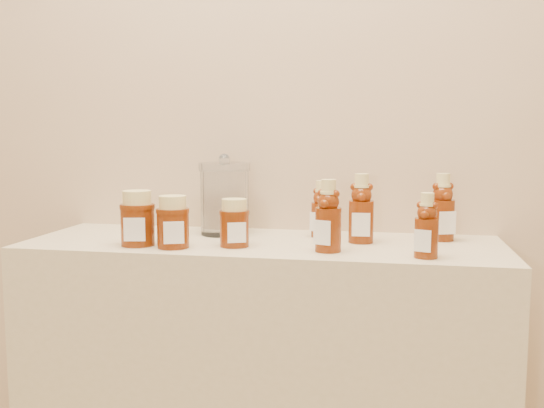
% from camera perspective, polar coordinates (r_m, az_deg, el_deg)
% --- Properties ---
extents(wall_back, '(3.50, 0.02, 2.70)m').
position_cam_1_polar(wall_back, '(1.72, 0.46, 12.61)').
color(wall_back, tan).
rests_on(wall_back, ground).
extents(bear_bottle_back_left, '(0.08, 0.08, 0.17)m').
position_cam_1_polar(bear_bottle_back_left, '(1.60, 4.69, -0.11)').
color(bear_bottle_back_left, '#561C06').
rests_on(bear_bottle_back_left, display_table).
extents(bear_bottle_back_mid, '(0.07, 0.07, 0.20)m').
position_cam_1_polar(bear_bottle_back_mid, '(1.53, 8.41, 0.02)').
color(bear_bottle_back_mid, '#561C06').
rests_on(bear_bottle_back_mid, display_table).
extents(bear_bottle_back_right, '(0.09, 0.09, 0.19)m').
position_cam_1_polar(bear_bottle_back_right, '(1.60, 15.75, 0.12)').
color(bear_bottle_back_right, '#561C06').
rests_on(bear_bottle_back_right, display_table).
extents(bear_bottle_front_left, '(0.08, 0.08, 0.19)m').
position_cam_1_polar(bear_bottle_front_left, '(1.40, 5.33, -0.65)').
color(bear_bottle_front_left, '#561C06').
rests_on(bear_bottle_front_left, display_table).
extents(bear_bottle_front_right, '(0.07, 0.07, 0.16)m').
position_cam_1_polar(bear_bottle_front_right, '(1.37, 14.36, -1.57)').
color(bear_bottle_front_right, '#561C06').
rests_on(bear_bottle_front_right, display_table).
extents(honey_jar_left, '(0.10, 0.10, 0.13)m').
position_cam_1_polar(honey_jar_left, '(1.51, -12.54, -1.30)').
color(honey_jar_left, '#561C06').
rests_on(honey_jar_left, display_table).
extents(honey_jar_back, '(0.10, 0.10, 0.12)m').
position_cam_1_polar(honey_jar_back, '(1.47, -3.57, -1.77)').
color(honey_jar_back, '#561C06').
rests_on(honey_jar_back, display_table).
extents(honey_jar_front, '(0.10, 0.10, 0.13)m').
position_cam_1_polar(honey_jar_front, '(1.47, -9.31, -1.66)').
color(honey_jar_front, '#561C06').
rests_on(honey_jar_front, display_table).
extents(glass_canister, '(0.17, 0.17, 0.21)m').
position_cam_1_polar(glass_canister, '(1.64, -4.48, 0.81)').
color(glass_canister, white).
rests_on(glass_canister, display_table).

